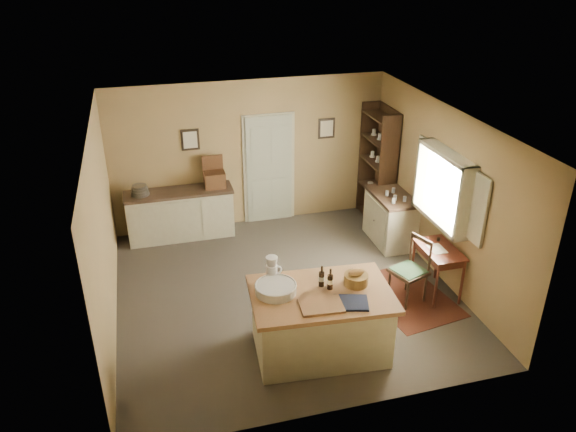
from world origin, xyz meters
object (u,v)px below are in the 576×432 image
(desk_chair, at_px, (409,272))
(shelving_unit, at_px, (380,165))
(work_island, at_px, (320,320))
(writing_desk, at_px, (439,255))
(right_cabinet, at_px, (390,218))
(sideboard, at_px, (181,212))

(desk_chair, height_order, shelving_unit, shelving_unit)
(desk_chair, xyz_separation_m, shelving_unit, (0.66, 2.68, 0.59))
(work_island, distance_m, shelving_unit, 4.17)
(work_island, bearing_deg, shelving_unit, 61.14)
(work_island, height_order, writing_desk, work_island)
(work_island, height_order, right_cabinet, work_island)
(work_island, distance_m, writing_desk, 2.28)
(right_cabinet, xyz_separation_m, shelving_unit, (0.16, 0.93, 0.63))
(work_island, height_order, sideboard, work_island)
(sideboard, distance_m, right_cabinet, 3.72)
(desk_chair, bearing_deg, shelving_unit, 56.42)
(work_island, relative_size, right_cabinet, 1.70)
(writing_desk, height_order, right_cabinet, right_cabinet)
(shelving_unit, bearing_deg, writing_desk, -93.42)
(sideboard, xyz_separation_m, shelving_unit, (3.70, -0.20, 0.60))
(desk_chair, relative_size, right_cabinet, 0.90)
(work_island, distance_m, sideboard, 3.91)
(writing_desk, xyz_separation_m, desk_chair, (-0.51, -0.07, -0.17))
(sideboard, xyz_separation_m, writing_desk, (3.54, -2.81, 0.18))
(sideboard, xyz_separation_m, desk_chair, (3.04, -2.88, 0.01))
(work_island, xyz_separation_m, right_cabinet, (2.12, 2.51, -0.02))
(writing_desk, bearing_deg, work_island, -158.68)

